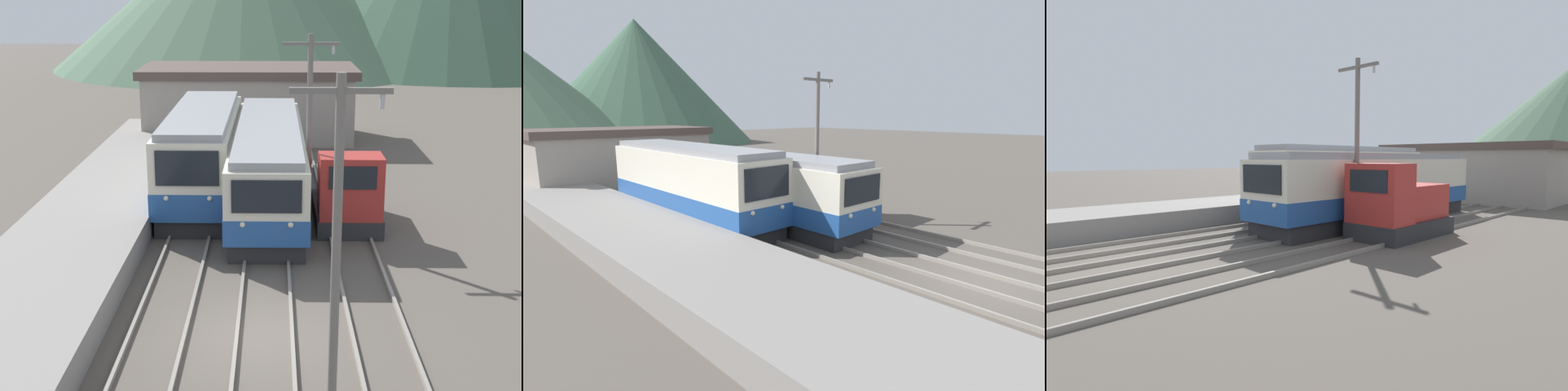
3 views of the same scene
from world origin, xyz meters
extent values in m
plane|color=#564F47|center=(0.00, 0.00, 0.00)|extent=(200.00, 200.00, 0.00)
cube|color=gray|center=(-6.25, 0.00, 0.47)|extent=(4.50, 54.00, 0.94)
cube|color=gray|center=(-3.32, 0.00, 0.07)|extent=(0.10, 60.00, 0.14)
cube|color=gray|center=(-1.88, 0.00, 0.07)|extent=(0.10, 60.00, 0.14)
cube|color=gray|center=(-0.52, 0.00, 0.07)|extent=(0.10, 60.00, 0.14)
cube|color=gray|center=(0.92, 0.00, 0.07)|extent=(0.10, 60.00, 0.14)
cube|color=gray|center=(2.48, 0.00, 0.07)|extent=(0.10, 60.00, 0.14)
cube|color=gray|center=(3.92, 0.00, 0.07)|extent=(0.10, 60.00, 0.14)
cube|color=#28282B|center=(-2.60, 13.02, 0.35)|extent=(2.58, 10.96, 0.70)
cube|color=silver|center=(-2.60, 13.02, 2.13)|extent=(2.80, 11.41, 2.86)
cube|color=#235199|center=(-2.60, 13.02, 1.21)|extent=(2.84, 11.45, 1.03)
cube|color=black|center=(-2.60, 7.29, 2.70)|extent=(2.24, 0.06, 1.26)
sphere|color=silver|center=(-3.37, 7.28, 1.61)|extent=(0.18, 0.18, 0.18)
sphere|color=silver|center=(-1.83, 7.28, 1.61)|extent=(0.18, 0.18, 0.18)
cube|color=#939399|center=(-2.60, 13.02, 3.70)|extent=(2.46, 10.96, 0.28)
cube|color=#28282B|center=(0.20, 12.05, 0.35)|extent=(2.58, 13.87, 0.70)
cube|color=silver|center=(0.20, 12.05, 1.92)|extent=(2.80, 14.45, 2.45)
cube|color=#235199|center=(0.20, 12.05, 1.14)|extent=(2.84, 14.49, 0.88)
cube|color=black|center=(0.20, 4.79, 2.41)|extent=(2.24, 0.06, 1.08)
sphere|color=silver|center=(-0.57, 4.78, 1.48)|extent=(0.18, 0.18, 0.18)
sphere|color=silver|center=(0.97, 4.78, 1.48)|extent=(0.18, 0.18, 0.18)
cube|color=#939399|center=(0.20, 12.05, 3.29)|extent=(2.46, 13.87, 0.28)
cube|color=#28282B|center=(3.20, 9.68, 0.35)|extent=(2.40, 4.54, 0.70)
cube|color=#B22D28|center=(3.20, 8.14, 1.85)|extent=(2.28, 1.45, 2.30)
cube|color=black|center=(3.20, 7.39, 2.36)|extent=(1.68, 0.04, 0.83)
cube|color=#B22D28|center=(3.20, 10.41, 1.40)|extent=(1.92, 2.99, 1.40)
cylinder|color=black|center=(3.20, 10.41, 2.35)|extent=(0.16, 0.16, 0.50)
cylinder|color=slate|center=(1.70, -3.22, 3.61)|extent=(0.20, 0.20, 7.23)
cube|color=slate|center=(1.70, -3.22, 6.88)|extent=(2.00, 0.12, 0.12)
cylinder|color=#B2B2B7|center=(2.50, -3.22, 6.68)|extent=(0.10, 0.10, 0.30)
cylinder|color=slate|center=(1.70, 8.62, 3.61)|extent=(0.20, 0.20, 7.23)
cube|color=slate|center=(1.70, 8.62, 6.88)|extent=(2.00, 0.12, 0.12)
cylinder|color=#B2B2B7|center=(2.50, 8.62, 6.68)|extent=(0.10, 0.10, 0.30)
cube|color=gray|center=(-1.04, 26.00, 1.88)|extent=(12.00, 6.00, 3.77)
cube|color=#51423D|center=(-1.04, 26.00, 4.02)|extent=(12.60, 6.30, 0.50)
camera|label=1|loc=(0.40, -17.18, 8.80)|focal=50.00mm
camera|label=2|loc=(-12.82, -4.49, 5.38)|focal=28.00mm
camera|label=3|loc=(12.23, -4.69, 3.20)|focal=28.00mm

